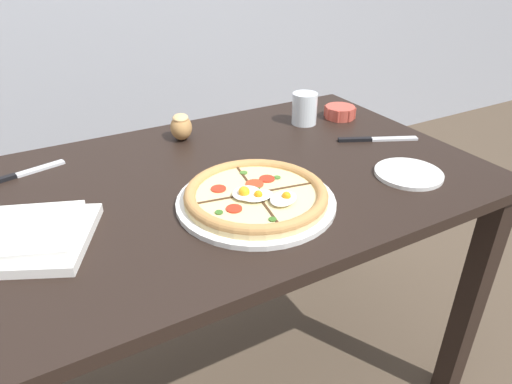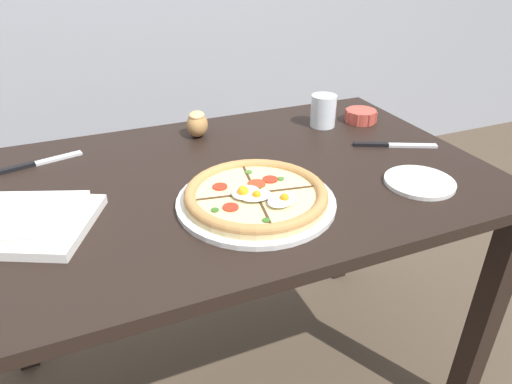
{
  "view_description": "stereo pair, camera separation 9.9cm",
  "coord_description": "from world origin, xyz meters",
  "px_view_note": "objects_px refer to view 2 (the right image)",
  "views": [
    {
      "loc": [
        -0.4,
        -0.91,
        1.29
      ],
      "look_at": [
        0.02,
        -0.15,
        0.8
      ],
      "focal_mm": 32.0,
      "sensor_mm": 36.0,
      "label": 1
    },
    {
      "loc": [
        -0.31,
        -0.95,
        1.29
      ],
      "look_at": [
        0.02,
        -0.15,
        0.8
      ],
      "focal_mm": 32.0,
      "sensor_mm": 36.0,
      "label": 2
    }
  ],
  "objects_px": {
    "dining_table": "(225,215)",
    "napkin_folded": "(26,221)",
    "ramekin_bowl": "(361,115)",
    "water_glass": "(323,113)",
    "side_saucer": "(419,182)",
    "knife_spare": "(41,162)",
    "knife_main": "(394,145)",
    "bread_piece_near": "(197,123)",
    "pizza": "(256,196)"
  },
  "relations": [
    {
      "from": "ramekin_bowl",
      "to": "side_saucer",
      "type": "distance_m",
      "value": 0.42
    },
    {
      "from": "dining_table",
      "to": "knife_main",
      "type": "relative_size",
      "value": 6.09
    },
    {
      "from": "water_glass",
      "to": "side_saucer",
      "type": "bearing_deg",
      "value": -86.86
    },
    {
      "from": "ramekin_bowl",
      "to": "knife_main",
      "type": "bearing_deg",
      "value": -96.58
    },
    {
      "from": "ramekin_bowl",
      "to": "knife_spare",
      "type": "height_order",
      "value": "ramekin_bowl"
    },
    {
      "from": "dining_table",
      "to": "bread_piece_near",
      "type": "distance_m",
      "value": 0.31
    },
    {
      "from": "napkin_folded",
      "to": "pizza",
      "type": "bearing_deg",
      "value": -11.11
    },
    {
      "from": "dining_table",
      "to": "side_saucer",
      "type": "distance_m",
      "value": 0.49
    },
    {
      "from": "dining_table",
      "to": "water_glass",
      "type": "xyz_separation_m",
      "value": [
        0.4,
        0.2,
        0.15
      ]
    },
    {
      "from": "side_saucer",
      "to": "ramekin_bowl",
      "type": "bearing_deg",
      "value": 75.39
    },
    {
      "from": "pizza",
      "to": "bread_piece_near",
      "type": "height_order",
      "value": "bread_piece_near"
    },
    {
      "from": "knife_spare",
      "to": "side_saucer",
      "type": "relative_size",
      "value": 1.23
    },
    {
      "from": "pizza",
      "to": "napkin_folded",
      "type": "distance_m",
      "value": 0.47
    },
    {
      "from": "knife_spare",
      "to": "ramekin_bowl",
      "type": "bearing_deg",
      "value": -17.73
    },
    {
      "from": "water_glass",
      "to": "pizza",
      "type": "bearing_deg",
      "value": -136.2
    },
    {
      "from": "bread_piece_near",
      "to": "knife_main",
      "type": "distance_m",
      "value": 0.57
    },
    {
      "from": "knife_main",
      "to": "side_saucer",
      "type": "relative_size",
      "value": 1.31
    },
    {
      "from": "napkin_folded",
      "to": "knife_spare",
      "type": "height_order",
      "value": "napkin_folded"
    },
    {
      "from": "side_saucer",
      "to": "napkin_folded",
      "type": "bearing_deg",
      "value": 169.73
    },
    {
      "from": "dining_table",
      "to": "pizza",
      "type": "xyz_separation_m",
      "value": [
        0.02,
        -0.15,
        0.13
      ]
    },
    {
      "from": "bread_piece_near",
      "to": "knife_spare",
      "type": "xyz_separation_m",
      "value": [
        -0.43,
        -0.02,
        -0.03
      ]
    },
    {
      "from": "dining_table",
      "to": "knife_spare",
      "type": "distance_m",
      "value": 0.5
    },
    {
      "from": "pizza",
      "to": "side_saucer",
      "type": "bearing_deg",
      "value": -9.27
    },
    {
      "from": "water_glass",
      "to": "side_saucer",
      "type": "height_order",
      "value": "water_glass"
    },
    {
      "from": "dining_table",
      "to": "side_saucer",
      "type": "height_order",
      "value": "side_saucer"
    },
    {
      "from": "dining_table",
      "to": "napkin_folded",
      "type": "relative_size",
      "value": 4.08
    },
    {
      "from": "knife_spare",
      "to": "side_saucer",
      "type": "xyz_separation_m",
      "value": [
        0.83,
        -0.47,
        0.0
      ]
    },
    {
      "from": "napkin_folded",
      "to": "knife_main",
      "type": "xyz_separation_m",
      "value": [
        0.94,
        0.05,
        -0.01
      ]
    },
    {
      "from": "ramekin_bowl",
      "to": "water_glass",
      "type": "bearing_deg",
      "value": 173.07
    },
    {
      "from": "dining_table",
      "to": "water_glass",
      "type": "relative_size",
      "value": 13.67
    },
    {
      "from": "water_glass",
      "to": "dining_table",
      "type": "bearing_deg",
      "value": -152.71
    },
    {
      "from": "knife_main",
      "to": "side_saucer",
      "type": "xyz_separation_m",
      "value": [
        -0.08,
        -0.21,
        0.0
      ]
    },
    {
      "from": "knife_main",
      "to": "pizza",
      "type": "bearing_deg",
      "value": -138.53
    },
    {
      "from": "knife_spare",
      "to": "knife_main",
      "type": "bearing_deg",
      "value": -29.96
    },
    {
      "from": "ramekin_bowl",
      "to": "knife_main",
      "type": "xyz_separation_m",
      "value": [
        -0.02,
        -0.2,
        -0.02
      ]
    },
    {
      "from": "dining_table",
      "to": "pizza",
      "type": "bearing_deg",
      "value": -81.19
    },
    {
      "from": "dining_table",
      "to": "knife_spare",
      "type": "height_order",
      "value": "knife_spare"
    },
    {
      "from": "dining_table",
      "to": "water_glass",
      "type": "distance_m",
      "value": 0.47
    },
    {
      "from": "ramekin_bowl",
      "to": "knife_spare",
      "type": "xyz_separation_m",
      "value": [
        -0.94,
        0.06,
        -0.02
      ]
    },
    {
      "from": "bread_piece_near",
      "to": "ramekin_bowl",
      "type": "bearing_deg",
      "value": -9.54
    },
    {
      "from": "bread_piece_near",
      "to": "water_glass",
      "type": "height_order",
      "value": "water_glass"
    },
    {
      "from": "napkin_folded",
      "to": "side_saucer",
      "type": "height_order",
      "value": "napkin_folded"
    },
    {
      "from": "pizza",
      "to": "ramekin_bowl",
      "type": "distance_m",
      "value": 0.61
    },
    {
      "from": "ramekin_bowl",
      "to": "napkin_folded",
      "type": "xyz_separation_m",
      "value": [
        -0.97,
        -0.25,
        -0.0
      ]
    },
    {
      "from": "pizza",
      "to": "side_saucer",
      "type": "height_order",
      "value": "pizza"
    },
    {
      "from": "water_glass",
      "to": "knife_main",
      "type": "bearing_deg",
      "value": -63.95
    },
    {
      "from": "knife_main",
      "to": "side_saucer",
      "type": "height_order",
      "value": "same"
    },
    {
      "from": "bread_piece_near",
      "to": "knife_main",
      "type": "bearing_deg",
      "value": -30.5
    },
    {
      "from": "knife_spare",
      "to": "pizza",
      "type": "bearing_deg",
      "value": -56.59
    },
    {
      "from": "napkin_folded",
      "to": "water_glass",
      "type": "height_order",
      "value": "water_glass"
    }
  ]
}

